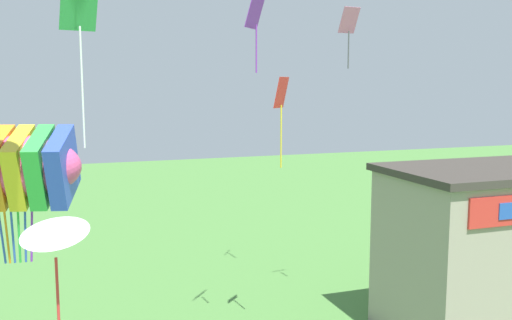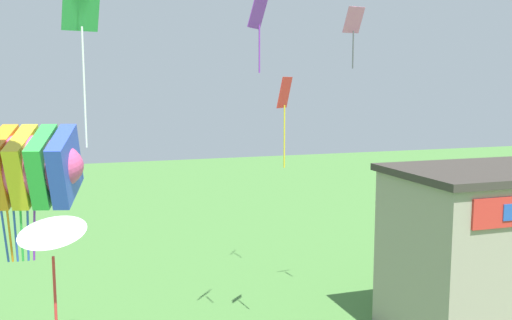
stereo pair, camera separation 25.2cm
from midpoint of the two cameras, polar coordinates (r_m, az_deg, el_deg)
name	(u,v)px [view 1 (the left image)]	position (r m, az deg, el deg)	size (l,w,h in m)	color
seaside_building	(507,248)	(21.77, 23.46, -8.06)	(8.57, 4.57, 5.80)	gray
kite_rainbow_parafoil	(23,167)	(15.51, -22.74, -0.67)	(3.33, 2.73, 3.46)	#E54C8C
kite_pink_diamond	(349,26)	(21.15, 8.94, 13.09)	(0.73, 0.49, 2.15)	pink
kite_red_diamond	(281,104)	(18.43, 2.15, 5.63)	(0.68, 0.67, 2.94)	red
kite_green_diamond	(80,26)	(14.93, -17.68, 12.65)	(0.98, 0.64, 4.08)	green
kite_white_delta	(55,236)	(10.26, -20.14, -7.15)	(1.53, 1.52, 3.08)	white
kite_purple_streamer	(256,12)	(17.86, -0.38, 14.60)	(0.94, 1.00, 2.63)	purple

